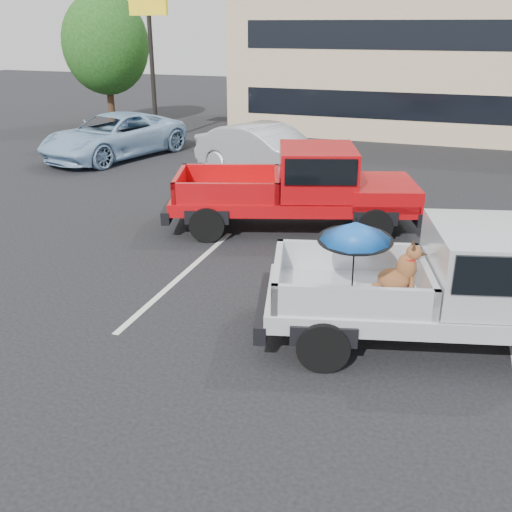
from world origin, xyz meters
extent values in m
plane|color=black|center=(0.00, 0.00, 0.00)|extent=(90.00, 90.00, 0.00)
cube|color=silver|center=(-3.00, 2.00, 0.00)|extent=(0.12, 5.00, 0.01)
cube|color=silver|center=(3.00, 2.00, 0.00)|extent=(0.12, 5.00, 0.01)
cube|color=tan|center=(2.00, 21.00, 3.00)|extent=(20.00, 8.00, 6.00)
cube|color=black|center=(2.00, 17.02, 1.50)|extent=(18.00, 0.08, 1.10)
cube|color=black|center=(2.00, 17.02, 4.20)|extent=(18.00, 0.08, 1.10)
cylinder|color=black|center=(-10.00, 14.00, 3.00)|extent=(0.18, 0.18, 6.00)
cube|color=yellow|center=(-10.00, 14.00, 5.40)|extent=(1.60, 0.18, 1.00)
cylinder|color=#332114|center=(-14.00, 17.00, 1.21)|extent=(0.32, 0.32, 2.42)
ellipsoid|color=#1A4213|center=(-14.00, 17.00, 3.74)|extent=(3.96, 3.96, 4.55)
cylinder|color=black|center=(0.34, -0.36, 0.38)|extent=(0.81, 0.46, 0.76)
cylinder|color=black|center=(-0.11, 1.42, 0.38)|extent=(0.81, 0.46, 0.76)
cube|color=silver|center=(1.91, 0.98, 0.67)|extent=(5.70, 3.18, 0.28)
cube|color=black|center=(-0.76, 0.31, 0.50)|extent=(0.65, 1.94, 0.28)
cube|color=silver|center=(2.44, 1.11, 1.35)|extent=(2.05, 2.19, 1.05)
cube|color=black|center=(2.44, 1.11, 1.55)|extent=(1.93, 2.25, 0.55)
cube|color=black|center=(0.50, 0.63, 0.73)|extent=(2.68, 2.35, 0.10)
cube|color=silver|center=(0.29, 1.47, 1.03)|extent=(2.26, 0.66, 0.50)
cube|color=silver|center=(0.72, -0.22, 1.03)|extent=(2.26, 0.66, 0.50)
cube|color=silver|center=(-0.56, 0.36, 1.03)|extent=(0.55, 1.81, 0.50)
cube|color=silver|center=(1.57, 0.89, 1.03)|extent=(0.55, 1.81, 0.50)
ellipsoid|color=brown|center=(1.12, 1.00, 0.94)|extent=(0.57, 0.51, 0.33)
cylinder|color=brown|center=(1.40, 0.98, 0.90)|extent=(0.07, 0.07, 0.24)
cylinder|color=brown|center=(1.36, 1.14, 0.90)|extent=(0.07, 0.07, 0.24)
ellipsoid|color=brown|center=(1.29, 1.04, 1.15)|extent=(0.37, 0.34, 0.44)
cylinder|color=red|center=(1.31, 1.05, 1.29)|extent=(0.21, 0.21, 0.04)
sphere|color=brown|center=(1.38, 1.06, 1.39)|extent=(0.23, 0.23, 0.23)
cone|color=black|center=(1.51, 1.10, 1.37)|extent=(0.19, 0.15, 0.11)
cone|color=black|center=(1.37, 1.00, 1.51)|extent=(0.08, 0.08, 0.12)
cone|color=black|center=(1.34, 1.12, 1.51)|extent=(0.08, 0.08, 0.12)
cylinder|color=brown|center=(0.94, 0.95, 0.84)|extent=(0.29, 0.05, 0.10)
cylinder|color=black|center=(0.57, 0.46, 1.31)|extent=(0.02, 0.10, 1.05)
cone|color=blue|center=(0.57, 0.46, 1.85)|extent=(1.10, 1.12, 0.36)
cylinder|color=black|center=(0.57, 0.46, 2.01)|extent=(0.02, 0.02, 0.10)
cylinder|color=black|center=(0.57, 0.46, 1.72)|extent=(1.10, 1.10, 0.09)
cylinder|color=black|center=(-3.30, 3.89, 0.40)|extent=(0.85, 0.52, 0.80)
cylinder|color=black|center=(-3.88, 5.73, 0.40)|extent=(0.85, 0.52, 0.80)
cylinder|color=black|center=(0.30, 5.03, 0.40)|extent=(0.85, 0.52, 0.80)
cylinder|color=black|center=(-0.28, 6.87, 0.40)|extent=(0.85, 0.52, 0.80)
cube|color=#BB0A0F|center=(-1.74, 5.39, 0.70)|extent=(5.99, 3.63, 0.29)
cube|color=#BB0A0F|center=(0.26, 6.03, 0.92)|extent=(2.11, 2.39, 0.48)
cube|color=black|center=(1.01, 6.27, 0.52)|extent=(0.82, 2.02, 0.31)
cube|color=black|center=(-4.49, 4.52, 0.52)|extent=(0.80, 2.02, 0.29)
cube|color=#BB0A0F|center=(-1.19, 5.57, 1.42)|extent=(2.23, 2.36, 1.10)
cube|color=black|center=(-1.19, 5.57, 1.62)|extent=(2.11, 2.41, 0.58)
cube|color=black|center=(-3.19, 4.93, 0.77)|extent=(2.88, 2.57, 0.10)
cube|color=#BB0A0F|center=(-3.47, 5.80, 1.08)|extent=(2.33, 0.83, 0.52)
cube|color=#BB0A0F|center=(-2.91, 4.07, 1.08)|extent=(2.33, 0.83, 0.52)
cube|color=#BB0A0F|center=(-4.29, 4.59, 1.08)|extent=(0.68, 1.87, 0.52)
cube|color=#BB0A0F|center=(-2.09, 5.28, 1.08)|extent=(0.68, 1.87, 0.52)
imported|color=#9FA1A6|center=(-3.80, 9.82, 0.83)|extent=(5.32, 3.69, 1.66)
imported|color=#8EB2D4|center=(-10.06, 10.90, 0.79)|extent=(4.09, 6.17, 1.58)
camera|label=1|loc=(1.72, -7.28, 4.60)|focal=40.00mm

